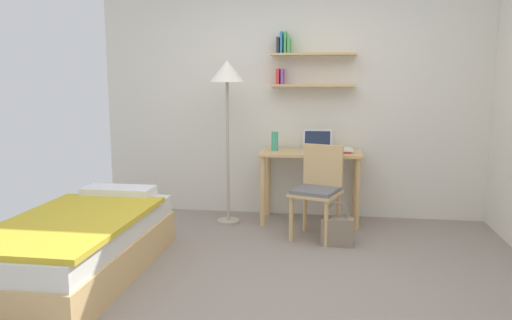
{
  "coord_description": "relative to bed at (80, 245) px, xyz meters",
  "views": [
    {
      "loc": [
        0.35,
        -3.38,
        1.48
      ],
      "look_at": [
        -0.24,
        0.51,
        0.85
      ],
      "focal_mm": 34.32,
      "sensor_mm": 36.0,
      "label": 1
    }
  ],
  "objects": [
    {
      "name": "ground_plane",
      "position": [
        1.53,
        0.02,
        -0.24
      ],
      "size": [
        5.28,
        5.28,
        0.0
      ],
      "primitive_type": "plane",
      "color": "gray"
    },
    {
      "name": "standing_lamp",
      "position": [
        0.83,
        1.59,
        1.24
      ],
      "size": [
        0.36,
        0.36,
        1.7
      ],
      "color": "#B2A893",
      "rests_on": "ground_plane"
    },
    {
      "name": "book_stack",
      "position": [
        2.02,
        1.7,
        0.54
      ],
      "size": [
        0.19,
        0.24,
        0.04
      ],
      "color": "#D13D38",
      "rests_on": "desk"
    },
    {
      "name": "laptop",
      "position": [
        1.75,
        1.76,
        0.58
      ],
      "size": [
        0.3,
        0.24,
        0.22
      ],
      "color": "#B7BABF",
      "rests_on": "desk"
    },
    {
      "name": "wall_back",
      "position": [
        1.53,
        2.04,
        1.07
      ],
      "size": [
        4.4,
        0.27,
        2.6
      ],
      "color": "silver",
      "rests_on": "ground_plane"
    },
    {
      "name": "desk",
      "position": [
        1.69,
        1.72,
        0.37
      ],
      "size": [
        1.05,
        0.53,
        0.76
      ],
      "color": "tan",
      "rests_on": "ground_plane"
    },
    {
      "name": "desk_chair",
      "position": [
        1.78,
        1.23,
        0.25
      ],
      "size": [
        0.53,
        0.53,
        0.88
      ],
      "color": "tan",
      "rests_on": "ground_plane"
    },
    {
      "name": "bed",
      "position": [
        0.0,
        0.0,
        0.0
      ],
      "size": [
        0.92,
        1.89,
        0.54
      ],
      "color": "tan",
      "rests_on": "ground_plane"
    },
    {
      "name": "water_bottle",
      "position": [
        1.31,
        1.73,
        0.62
      ],
      "size": [
        0.07,
        0.07,
        0.2
      ],
      "primitive_type": "cylinder",
      "color": "#42A87F",
      "rests_on": "desk"
    },
    {
      "name": "handbag",
      "position": [
        1.96,
        1.0,
        -0.1
      ],
      "size": [
        0.29,
        0.13,
        0.41
      ],
      "color": "gray",
      "rests_on": "ground_plane"
    }
  ]
}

